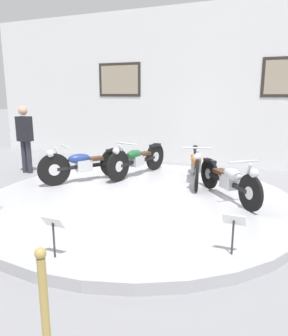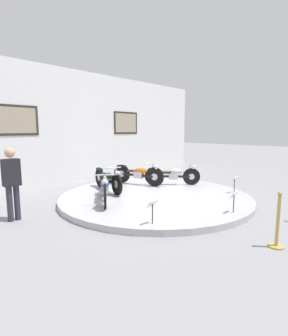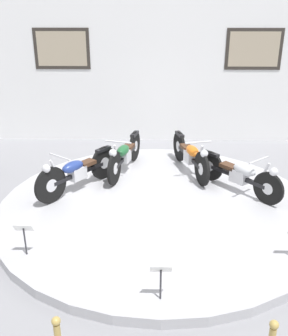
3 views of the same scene
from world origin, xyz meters
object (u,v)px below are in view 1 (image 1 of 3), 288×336
info_placard_front_right (233,225)px  visitor_standing (25,136)px  motorcycle_silver (229,179)px  motorcycle_orange (196,164)px  motorcycle_blue (84,163)px  info_placard_front_centre (53,228)px  motorcycle_green (137,159)px

info_placard_front_right → visitor_standing: (-5.54, 2.72, 0.44)m
info_placard_front_right → visitor_standing: visitor_standing is taller
motorcycle_silver → visitor_standing: size_ratio=0.90×
motorcycle_orange → motorcycle_blue: bearing=-157.5°
motorcycle_silver → info_placard_front_centre: motorcycle_silver is taller
motorcycle_orange → info_placard_front_centre: (-0.69, -3.87, -0.03)m
motorcycle_green → motorcycle_silver: bearing=-22.4°
motorcycle_silver → info_placard_front_right: motorcycle_silver is taller
motorcycle_green → motorcycle_silver: (2.20, -0.91, -0.03)m
visitor_standing → motorcycle_green: bearing=5.2°
motorcycle_green → visitor_standing: 3.01m
motorcycle_blue → motorcycle_silver: size_ratio=1.09×
motorcycle_orange → visitor_standing: (-4.34, -0.27, 0.41)m
motorcycle_blue → motorcycle_green: bearing=47.6°
motorcycle_orange → info_placard_front_right: bearing=-68.2°
visitor_standing → motorcycle_blue: bearing=-16.6°
motorcycle_green → info_placard_front_centre: 3.93m
motorcycle_orange → info_placard_front_centre: motorcycle_orange is taller
motorcycle_green → visitor_standing: (-2.97, -0.27, 0.41)m
info_placard_front_centre → motorcycle_green: bearing=100.0°
motorcycle_blue → motorcycle_orange: (2.20, 0.91, -0.00)m
info_placard_front_centre → motorcycle_silver: bearing=62.8°
motorcycle_orange → info_placard_front_centre: bearing=-100.1°
motorcycle_green → info_placard_front_centre: motorcycle_green is taller
info_placard_front_centre → info_placard_front_right: (1.88, 0.87, 0.00)m
motorcycle_silver → visitor_standing: 5.23m
motorcycle_green → visitor_standing: size_ratio=1.16×
motorcycle_green → info_placard_front_right: motorcycle_green is taller
info_placard_front_right → visitor_standing: bearing=153.8°
motorcycle_green → info_placard_front_right: size_ratio=3.84×
motorcycle_silver → motorcycle_orange: bearing=132.4°
motorcycle_silver → info_placard_front_centre: size_ratio=2.97×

